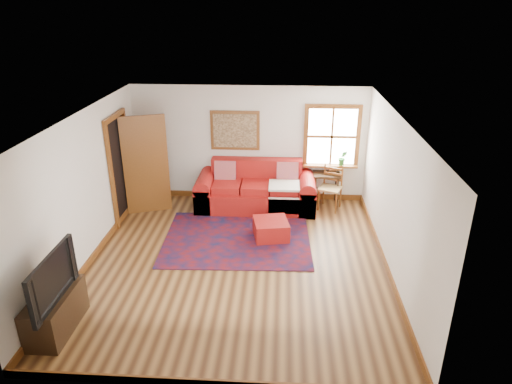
# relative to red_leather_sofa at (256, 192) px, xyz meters

# --- Properties ---
(ground) EXTENTS (5.50, 5.50, 0.00)m
(ground) POSITION_rel_red_leather_sofa_xyz_m (-0.18, -2.27, -0.32)
(ground) COLOR #452712
(ground) RESTS_ON ground
(room_envelope) EXTENTS (5.04, 5.54, 2.52)m
(room_envelope) POSITION_rel_red_leather_sofa_xyz_m (-0.18, -2.25, 1.33)
(room_envelope) COLOR silver
(room_envelope) RESTS_ON ground
(window) EXTENTS (1.18, 0.20, 1.38)m
(window) POSITION_rel_red_leather_sofa_xyz_m (1.60, 0.44, 0.99)
(window) COLOR white
(window) RESTS_ON ground
(doorway) EXTENTS (0.89, 1.08, 2.14)m
(doorway) POSITION_rel_red_leather_sofa_xyz_m (-2.38, -0.48, 0.74)
(doorway) COLOR black
(doorway) RESTS_ON ground
(framed_artwork) EXTENTS (1.05, 0.07, 0.85)m
(framed_artwork) POSITION_rel_red_leather_sofa_xyz_m (-0.48, 0.45, 1.23)
(framed_artwork) COLOR brown
(framed_artwork) RESTS_ON ground
(persian_rug) EXTENTS (2.76, 2.24, 0.02)m
(persian_rug) POSITION_rel_red_leather_sofa_xyz_m (-0.26, -1.48, -0.31)
(persian_rug) COLOR #5F0D12
(persian_rug) RESTS_ON ground
(red_leather_sofa) EXTENTS (2.50, 1.03, 0.98)m
(red_leather_sofa) POSITION_rel_red_leather_sofa_xyz_m (0.00, 0.00, 0.00)
(red_leather_sofa) COLOR #A31715
(red_leather_sofa) RESTS_ON ground
(red_ottoman) EXTENTS (0.72, 0.72, 0.35)m
(red_ottoman) POSITION_rel_red_leather_sofa_xyz_m (0.36, -1.38, -0.15)
(red_ottoman) COLOR #A31715
(red_ottoman) RESTS_ON ground
(side_table) EXTENTS (0.58, 0.43, 0.69)m
(side_table) POSITION_rel_red_leather_sofa_xyz_m (1.49, 0.26, 0.25)
(side_table) COLOR #301E10
(side_table) RESTS_ON ground
(ladder_back_chair) EXTENTS (0.56, 0.55, 0.94)m
(ladder_back_chair) POSITION_rel_red_leather_sofa_xyz_m (1.58, 0.04, 0.18)
(ladder_back_chair) COLOR tan
(ladder_back_chair) RESTS_ON ground
(media_cabinet) EXTENTS (0.46, 1.01, 0.56)m
(media_cabinet) POSITION_rel_red_leather_sofa_xyz_m (-2.44, -4.12, -0.05)
(media_cabinet) COLOR #301E10
(media_cabinet) RESTS_ON ground
(television) EXTENTS (0.15, 1.16, 0.67)m
(television) POSITION_rel_red_leather_sofa_xyz_m (-2.42, -4.24, 0.57)
(television) COLOR black
(television) RESTS_ON media_cabinet
(candle_hurricane) EXTENTS (0.12, 0.12, 0.18)m
(candle_hurricane) POSITION_rel_red_leather_sofa_xyz_m (-2.39, -3.69, 0.32)
(candle_hurricane) COLOR silver
(candle_hurricane) RESTS_ON media_cabinet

